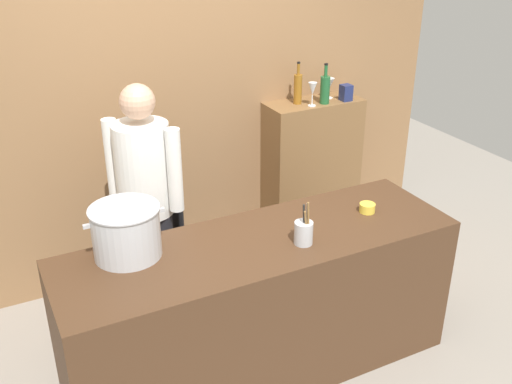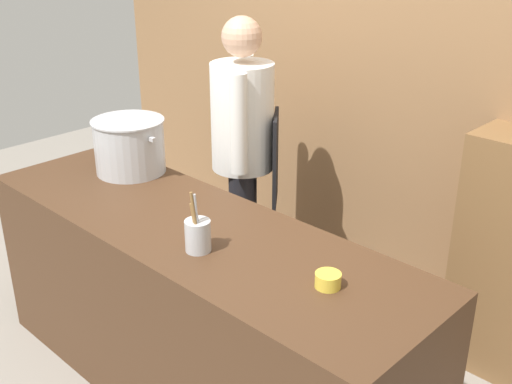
{
  "view_description": "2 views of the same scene",
  "coord_description": "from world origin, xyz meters",
  "px_view_note": "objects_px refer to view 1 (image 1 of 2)",
  "views": [
    {
      "loc": [
        -1.31,
        -2.53,
        2.57
      ],
      "look_at": [
        0.19,
        0.44,
        0.97
      ],
      "focal_mm": 41.69,
      "sensor_mm": 36.0,
      "label": 1
    },
    {
      "loc": [
        1.9,
        -1.56,
        2.12
      ],
      "look_at": [
        0.08,
        0.31,
        0.98
      ],
      "focal_mm": 44.39,
      "sensor_mm": 36.0,
      "label": 2
    }
  ],
  "objects_px": {
    "butter_jar": "(367,208)",
    "wine_glass_tall": "(313,90)",
    "spice_tin_navy": "(346,93)",
    "wine_bottle_green": "(325,89)",
    "wine_glass_wide": "(330,84)",
    "stockpot_large": "(126,232)",
    "utensil_crock": "(304,232)",
    "wine_bottle_amber": "(298,88)",
    "chef": "(146,193)"
  },
  "relations": [
    {
      "from": "butter_jar",
      "to": "wine_glass_tall",
      "type": "height_order",
      "value": "wine_glass_tall"
    },
    {
      "from": "wine_bottle_green",
      "to": "wine_glass_tall",
      "type": "xyz_separation_m",
      "value": [
        -0.12,
        -0.01,
        0.01
      ]
    },
    {
      "from": "wine_bottle_amber",
      "to": "wine_bottle_green",
      "type": "xyz_separation_m",
      "value": [
        0.18,
        -0.09,
        -0.01
      ]
    },
    {
      "from": "wine_glass_tall",
      "to": "wine_glass_wide",
      "type": "bearing_deg",
      "value": 26.27
    },
    {
      "from": "utensil_crock",
      "to": "wine_glass_wide",
      "type": "distance_m",
      "value": 1.73
    },
    {
      "from": "butter_jar",
      "to": "spice_tin_navy",
      "type": "relative_size",
      "value": 0.78
    },
    {
      "from": "butter_jar",
      "to": "utensil_crock",
      "type": "bearing_deg",
      "value": -164.86
    },
    {
      "from": "wine_bottle_green",
      "to": "wine_glass_tall",
      "type": "relative_size",
      "value": 1.7
    },
    {
      "from": "utensil_crock",
      "to": "wine_glass_tall",
      "type": "distance_m",
      "value": 1.52
    },
    {
      "from": "wine_bottle_amber",
      "to": "spice_tin_navy",
      "type": "bearing_deg",
      "value": -14.95
    },
    {
      "from": "butter_jar",
      "to": "wine_glass_tall",
      "type": "relative_size",
      "value": 0.53
    },
    {
      "from": "chef",
      "to": "wine_bottle_amber",
      "type": "xyz_separation_m",
      "value": [
        1.35,
        0.46,
        0.38
      ]
    },
    {
      "from": "utensil_crock",
      "to": "wine_glass_tall",
      "type": "relative_size",
      "value": 1.47
    },
    {
      "from": "butter_jar",
      "to": "wine_bottle_amber",
      "type": "distance_m",
      "value": 1.27
    },
    {
      "from": "chef",
      "to": "wine_bottle_green",
      "type": "xyz_separation_m",
      "value": [
        1.54,
        0.37,
        0.37
      ]
    },
    {
      "from": "wine_bottle_amber",
      "to": "utensil_crock",
      "type": "bearing_deg",
      "value": -118.96
    },
    {
      "from": "butter_jar",
      "to": "wine_bottle_green",
      "type": "bearing_deg",
      "value": 70.7
    },
    {
      "from": "stockpot_large",
      "to": "spice_tin_navy",
      "type": "bearing_deg",
      "value": 24.58
    },
    {
      "from": "butter_jar",
      "to": "chef",
      "type": "bearing_deg",
      "value": 147.8
    },
    {
      "from": "chef",
      "to": "butter_jar",
      "type": "distance_m",
      "value": 1.36
    },
    {
      "from": "spice_tin_navy",
      "to": "wine_glass_tall",
      "type": "bearing_deg",
      "value": -179.54
    },
    {
      "from": "utensil_crock",
      "to": "wine_bottle_green",
      "type": "relative_size",
      "value": 0.86
    },
    {
      "from": "butter_jar",
      "to": "wine_glass_tall",
      "type": "bearing_deg",
      "value": 76.24
    },
    {
      "from": "chef",
      "to": "wine_glass_wide",
      "type": "distance_m",
      "value": 1.75
    },
    {
      "from": "stockpot_large",
      "to": "utensil_crock",
      "type": "relative_size",
      "value": 1.63
    },
    {
      "from": "wine_bottle_amber",
      "to": "spice_tin_navy",
      "type": "height_order",
      "value": "wine_bottle_amber"
    },
    {
      "from": "spice_tin_navy",
      "to": "wine_bottle_amber",
      "type": "bearing_deg",
      "value": 165.05
    },
    {
      "from": "stockpot_large",
      "to": "wine_bottle_amber",
      "type": "relative_size",
      "value": 1.35
    },
    {
      "from": "butter_jar",
      "to": "spice_tin_navy",
      "type": "bearing_deg",
      "value": 62.32
    },
    {
      "from": "utensil_crock",
      "to": "spice_tin_navy",
      "type": "xyz_separation_m",
      "value": [
        1.11,
        1.23,
        0.31
      ]
    },
    {
      "from": "chef",
      "to": "stockpot_large",
      "type": "height_order",
      "value": "chef"
    },
    {
      "from": "wine_glass_wide",
      "to": "spice_tin_navy",
      "type": "height_order",
      "value": "wine_glass_wide"
    },
    {
      "from": "stockpot_large",
      "to": "wine_glass_wide",
      "type": "relative_size",
      "value": 2.7
    },
    {
      "from": "wine_glass_tall",
      "to": "wine_bottle_green",
      "type": "bearing_deg",
      "value": 6.71
    },
    {
      "from": "utensil_crock",
      "to": "wine_bottle_amber",
      "type": "distance_m",
      "value": 1.57
    },
    {
      "from": "wine_glass_tall",
      "to": "chef",
      "type": "bearing_deg",
      "value": -165.8
    },
    {
      "from": "wine_glass_tall",
      "to": "spice_tin_navy",
      "type": "distance_m",
      "value": 0.31
    },
    {
      "from": "stockpot_large",
      "to": "butter_jar",
      "type": "bearing_deg",
      "value": -6.96
    },
    {
      "from": "spice_tin_navy",
      "to": "wine_bottle_green",
      "type": "bearing_deg",
      "value": 176.43
    },
    {
      "from": "stockpot_large",
      "to": "spice_tin_navy",
      "type": "distance_m",
      "value": 2.21
    },
    {
      "from": "wine_glass_wide",
      "to": "wine_bottle_green",
      "type": "bearing_deg",
      "value": -137.17
    },
    {
      "from": "chef",
      "to": "spice_tin_navy",
      "type": "xyz_separation_m",
      "value": [
        1.72,
        0.36,
        0.32
      ]
    },
    {
      "from": "utensil_crock",
      "to": "spice_tin_navy",
      "type": "bearing_deg",
      "value": 48.08
    },
    {
      "from": "wine_bottle_green",
      "to": "wine_glass_wide",
      "type": "distance_m",
      "value": 0.14
    },
    {
      "from": "wine_bottle_green",
      "to": "spice_tin_navy",
      "type": "height_order",
      "value": "wine_bottle_green"
    },
    {
      "from": "chef",
      "to": "wine_bottle_green",
      "type": "height_order",
      "value": "chef"
    },
    {
      "from": "wine_glass_tall",
      "to": "utensil_crock",
      "type": "bearing_deg",
      "value": -123.11
    },
    {
      "from": "utensil_crock",
      "to": "wine_glass_tall",
      "type": "height_order",
      "value": "wine_glass_tall"
    },
    {
      "from": "utensil_crock",
      "to": "wine_glass_tall",
      "type": "xyz_separation_m",
      "value": [
        0.8,
        1.23,
        0.38
      ]
    },
    {
      "from": "stockpot_large",
      "to": "wine_bottle_green",
      "type": "relative_size",
      "value": 1.41
    }
  ]
}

